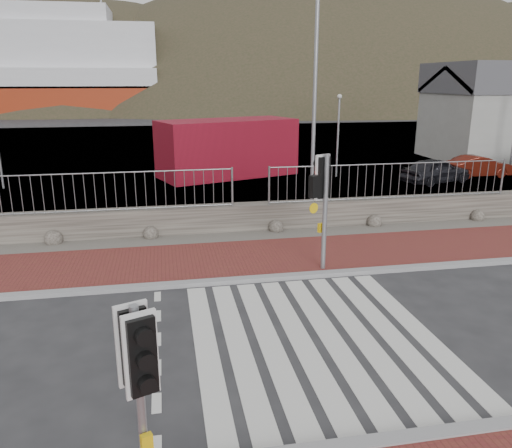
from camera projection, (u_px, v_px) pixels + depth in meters
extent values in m
plane|color=#28282B|center=(315.00, 338.00, 9.63)|extent=(220.00, 220.00, 0.00)
cube|color=brown|center=(267.00, 258.00, 13.87)|extent=(40.00, 3.00, 0.08)
cube|color=gray|center=(380.00, 443.00, 6.78)|extent=(40.00, 0.25, 0.12)
cube|color=gray|center=(280.00, 277.00, 12.45)|extent=(40.00, 0.25, 0.12)
cube|color=silver|center=(206.00, 348.00, 9.26)|extent=(0.42, 5.60, 0.01)
cube|color=silver|center=(238.00, 345.00, 9.36)|extent=(0.42, 5.60, 0.01)
cube|color=silver|center=(269.00, 342.00, 9.47)|extent=(0.42, 5.60, 0.01)
cube|color=silver|center=(300.00, 339.00, 9.57)|extent=(0.42, 5.60, 0.01)
cube|color=silver|center=(330.00, 336.00, 9.68)|extent=(0.42, 5.60, 0.01)
cube|color=silver|center=(359.00, 334.00, 9.78)|extent=(0.42, 5.60, 0.01)
cube|color=silver|center=(388.00, 331.00, 9.89)|extent=(0.42, 5.60, 0.01)
cube|color=silver|center=(416.00, 328.00, 9.99)|extent=(0.42, 5.60, 0.01)
cube|color=#59544C|center=(254.00, 237.00, 15.76)|extent=(40.00, 1.50, 0.06)
cube|color=#433D37|center=(250.00, 217.00, 16.40)|extent=(40.00, 0.60, 0.90)
cylinder|color=gray|center=(93.00, 173.00, 14.95)|extent=(8.40, 0.04, 0.04)
cylinder|color=gray|center=(232.00, 188.00, 15.86)|extent=(0.07, 0.07, 1.20)
cylinder|color=gray|center=(392.00, 164.00, 16.64)|extent=(8.40, 0.04, 0.04)
cylinder|color=gray|center=(269.00, 186.00, 16.07)|extent=(0.07, 0.07, 1.20)
cylinder|color=gray|center=(502.00, 177.00, 17.54)|extent=(0.07, 0.07, 1.20)
cube|color=#4C4C4F|center=(201.00, 149.00, 35.97)|extent=(120.00, 40.00, 0.50)
cube|color=#3F4C54|center=(181.00, 116.00, 69.02)|extent=(220.00, 50.00, 0.05)
cube|color=silver|center=(44.00, 48.00, 68.07)|extent=(30.00, 12.00, 6.00)
cube|color=silver|center=(41.00, 16.00, 66.96)|extent=(18.00, 10.00, 2.50)
ellipsoid|color=#2B2E1B|center=(101.00, 214.00, 95.56)|extent=(106.40, 68.40, 76.00)
ellipsoid|color=#2B2E1B|center=(325.00, 232.00, 105.14)|extent=(140.00, 90.00, 100.00)
cylinder|color=gray|center=(141.00, 412.00, 5.48)|extent=(0.10, 0.10, 2.56)
cube|color=gold|center=(143.00, 437.00, 5.57)|extent=(0.15, 0.12, 0.20)
cube|color=black|center=(137.00, 349.00, 5.27)|extent=(0.42, 0.34, 0.96)
sphere|color=#0CE53F|center=(138.00, 372.00, 5.34)|extent=(0.14, 0.14, 0.14)
cylinder|color=gray|center=(325.00, 214.00, 12.58)|extent=(0.12, 0.12, 3.06)
cube|color=gold|center=(324.00, 229.00, 12.69)|extent=(0.18, 0.14, 0.24)
cube|color=black|center=(326.00, 178.00, 12.33)|extent=(0.51, 0.42, 1.15)
sphere|color=#0CE53F|center=(326.00, 191.00, 12.42)|extent=(0.16, 0.16, 0.16)
cube|color=black|center=(314.00, 187.00, 12.16)|extent=(0.29, 0.26, 0.55)
cylinder|color=gray|center=(314.00, 112.00, 16.64)|extent=(0.13, 0.13, 7.49)
cube|color=maroon|center=(227.00, 148.00, 25.56)|extent=(7.43, 5.01, 2.86)
imported|color=black|center=(436.00, 171.00, 23.89)|extent=(3.83, 2.43, 1.21)
imported|color=#4F130B|center=(478.00, 166.00, 25.39)|extent=(3.38, 1.29, 1.10)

